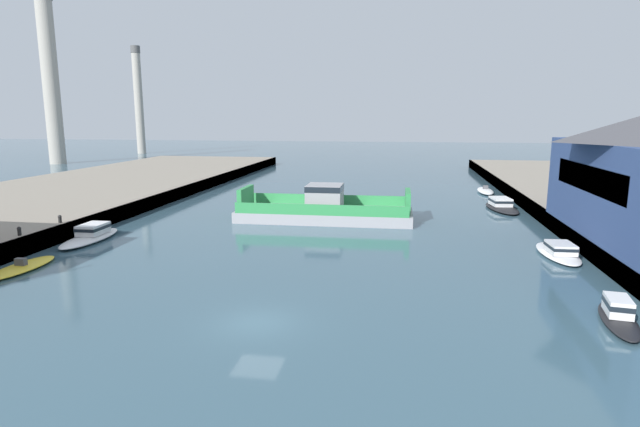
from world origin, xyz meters
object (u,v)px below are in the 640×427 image
at_px(moored_boat_near_left, 501,205).
at_px(smokestack_distant_b, 138,97).
at_px(chain_ferry, 325,209).
at_px(moored_boat_mid_right, 618,314).
at_px(moored_boat_near_right, 559,251).
at_px(moored_boat_far_left, 91,235).
at_px(moored_boat_far_right, 485,191).
at_px(smokestack_distant_a, 50,75).
at_px(moored_boat_mid_left, 21,267).

xyz_separation_m(moored_boat_near_left, smokestack_distant_b, (-87.93, 79.96, 15.79)).
distance_m(chain_ferry, moored_boat_near_left, 21.72).
distance_m(chain_ferry, smokestack_distant_b, 113.58).
height_order(moored_boat_near_left, moored_boat_mid_right, moored_boat_near_left).
bearing_deg(moored_boat_near_left, moored_boat_near_right, -88.24).
height_order(moored_boat_far_left, moored_boat_far_right, moored_boat_far_left).
relative_size(chain_ferry, moored_boat_mid_right, 3.12).
bearing_deg(moored_boat_far_right, moored_boat_mid_right, -90.31).
height_order(moored_boat_far_left, smokestack_distant_b, smokestack_distant_b).
relative_size(moored_boat_mid_right, moored_boat_far_left, 0.73).
bearing_deg(smokestack_distant_a, moored_boat_mid_right, -41.41).
bearing_deg(moored_boat_far_left, moored_boat_mid_right, -17.82).
height_order(moored_boat_near_left, moored_boat_far_left, moored_boat_far_left).
height_order(moored_boat_near_left, smokestack_distant_a, smokestack_distant_a).
bearing_deg(moored_boat_near_right, moored_boat_near_left, 91.76).
bearing_deg(moored_boat_near_left, moored_boat_far_left, -150.41).
bearing_deg(moored_boat_far_left, chain_ferry, 33.23).
xyz_separation_m(chain_ferry, moored_boat_near_right, (20.19, -11.42, -0.70)).
relative_size(moored_boat_near_right, moored_boat_far_right, 1.02).
bearing_deg(smokestack_distant_a, chain_ferry, -37.78).
relative_size(moored_boat_near_left, smokestack_distant_a, 0.23).
xyz_separation_m(moored_boat_near_right, moored_boat_far_right, (-0.45, 34.35, -0.14)).
xyz_separation_m(moored_boat_far_right, smokestack_distant_b, (-88.12, 66.48, 16.00)).
relative_size(moored_boat_near_right, moored_boat_far_left, 0.90).
height_order(moored_boat_near_right, smokestack_distant_b, smokestack_distant_b).
bearing_deg(moored_boat_mid_right, smokestack_distant_b, 127.59).
height_order(chain_ferry, moored_boat_far_left, chain_ferry).
xyz_separation_m(moored_boat_near_left, moored_boat_mid_right, (-0.06, -34.19, -0.01)).
xyz_separation_m(chain_ferry, moored_boat_far_right, (19.74, 22.93, -0.84)).
relative_size(moored_boat_mid_left, moored_boat_far_right, 0.90).
bearing_deg(moored_boat_near_left, smokestack_distant_b, 137.72).
relative_size(chain_ferry, moored_boat_far_left, 2.29).
xyz_separation_m(moored_boat_mid_right, moored_boat_far_left, (-38.41, 12.34, 0.03)).
bearing_deg(smokestack_distant_b, chain_ferry, -52.59).
distance_m(moored_boat_near_right, moored_boat_mid_right, 13.34).
distance_m(moored_boat_mid_right, smokestack_distant_b, 144.92).
bearing_deg(moored_boat_near_left, moored_boat_mid_left, -141.18).
height_order(moored_boat_far_right, smokestack_distant_a, smokestack_distant_a).
relative_size(moored_boat_near_left, moored_boat_mid_left, 1.35).
xyz_separation_m(moored_boat_near_right, smokestack_distant_b, (-88.57, 100.83, 15.86)).
relative_size(moored_boat_mid_left, smokestack_distant_a, 0.17).
xyz_separation_m(moored_boat_mid_left, smokestack_distant_b, (-49.76, 110.68, 16.10)).
distance_m(moored_boat_near_left, moored_boat_far_left, 44.24).
xyz_separation_m(chain_ferry, moored_boat_far_left, (-18.92, -12.40, -0.61)).
bearing_deg(chain_ferry, smokestack_distant_a, 142.22).
bearing_deg(moored_boat_mid_right, moored_boat_near_right, 86.98).
bearing_deg(moored_boat_near_left, smokestack_distant_a, 153.33).
relative_size(moored_boat_mid_left, moored_boat_mid_right, 1.09).
xyz_separation_m(moored_boat_mid_right, moored_boat_far_right, (0.25, 47.67, -0.20)).
height_order(chain_ferry, moored_boat_near_left, chain_ferry).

